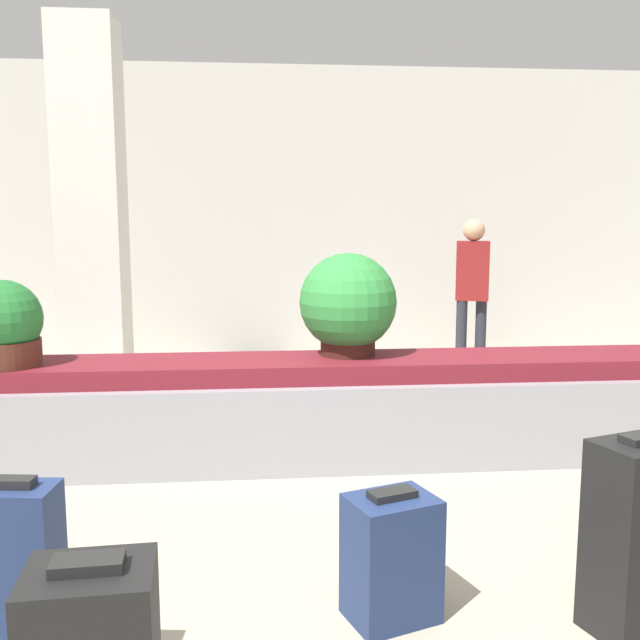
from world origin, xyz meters
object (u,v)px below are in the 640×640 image
at_px(potted_plant_1, 3,326).
at_px(pillar, 92,214).
at_px(suitcase_4, 391,557).
at_px(traveler_0, 472,283).
at_px(suitcase_3, 18,600).
at_px(potted_plant_0, 348,305).

bearing_deg(potted_plant_1, pillar, 84.88).
bearing_deg(pillar, suitcase_4, -62.82).
bearing_deg(pillar, traveler_0, 10.47).
distance_m(suitcase_4, potted_plant_1, 2.85).
bearing_deg(suitcase_4, potted_plant_1, 118.64).
height_order(suitcase_3, suitcase_4, suitcase_3).
relative_size(potted_plant_0, potted_plant_1, 1.27).
height_order(suitcase_4, traveler_0, traveler_0).
height_order(pillar, potted_plant_1, pillar).
height_order(pillar, suitcase_3, pillar).
distance_m(potted_plant_0, potted_plant_1, 2.15).
distance_m(pillar, suitcase_4, 4.36).
relative_size(suitcase_3, potted_plant_1, 1.47).
bearing_deg(potted_plant_1, potted_plant_0, 4.25).
bearing_deg(potted_plant_1, suitcase_4, -42.06).
bearing_deg(suitcase_4, suitcase_3, 178.72).
relative_size(pillar, potted_plant_0, 4.74).
bearing_deg(traveler_0, potted_plant_0, -104.09).
relative_size(pillar, traveler_0, 2.06).
xyz_separation_m(pillar, suitcase_4, (1.89, -3.69, -1.35)).
distance_m(suitcase_3, potted_plant_0, 2.86).
relative_size(potted_plant_1, traveler_0, 0.34).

